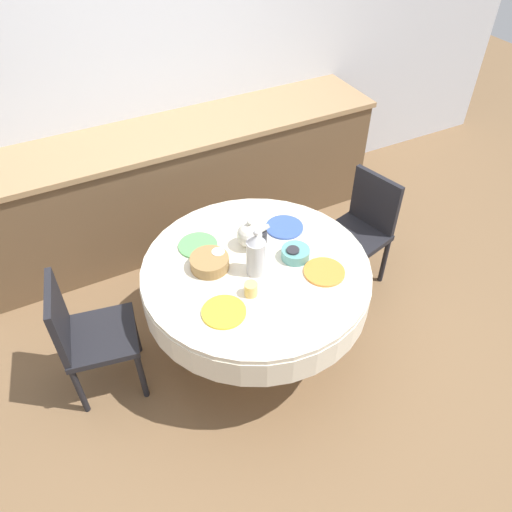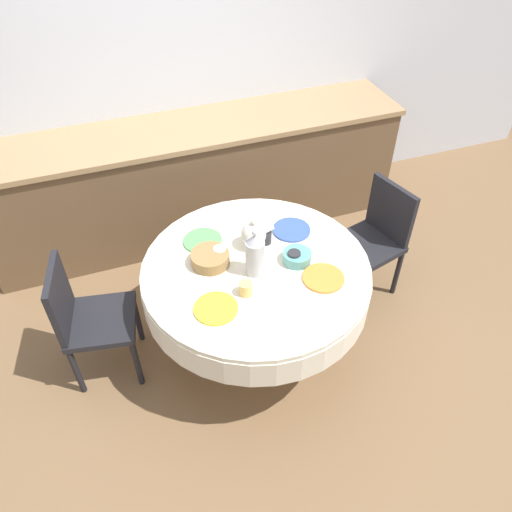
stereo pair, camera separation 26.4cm
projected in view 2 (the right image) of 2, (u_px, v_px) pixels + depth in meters
The scene contains 18 objects.
ground_plane at pixel (256, 344), 3.35m from camera, with size 12.00×12.00×0.00m, color brown.
wall_back at pixel (177, 59), 3.65m from camera, with size 7.00×0.05×2.60m.
kitchen_counter at pixel (198, 179), 3.98m from camera, with size 3.24×0.64×0.93m.
dining_table at pixel (256, 281), 2.95m from camera, with size 1.33×1.33×0.72m.
chair_left at pixel (375, 235), 3.45m from camera, with size 0.49×0.49×0.85m.
chair_right at pixel (87, 316), 2.91m from camera, with size 0.47×0.47×0.85m.
plate_near_left at pixel (216, 308), 2.62m from camera, with size 0.24×0.24×0.01m, color yellow.
cup_near_left at pixel (246, 288), 2.68m from camera, with size 0.07×0.07×0.08m, color #DBB766.
plate_near_right at pixel (323, 278), 2.78m from camera, with size 0.24×0.24×0.01m, color orange.
cup_near_right at pixel (294, 258), 2.86m from camera, with size 0.07×0.07×0.08m, color #28282D.
plate_far_left at pixel (203, 241), 3.02m from camera, with size 0.24×0.24×0.01m, color #5BA85B.
cup_far_left at pixel (220, 253), 2.89m from camera, with size 0.07×0.07×0.08m, color white.
plate_far_right at pixel (291, 230), 3.10m from camera, with size 0.24×0.24×0.01m, color #3856AD.
cup_far_right at pixel (265, 237), 2.99m from camera, with size 0.07×0.07×0.08m, color #28282D.
coffee_carafe at pixel (255, 254), 2.74m from camera, with size 0.11×0.11×0.30m.
teapot at pixel (254, 234), 2.94m from camera, with size 0.21×0.15×0.20m.
bread_basket at pixel (210, 258), 2.86m from camera, with size 0.22×0.22×0.07m, color olive.
fruit_bowl at pixel (297, 257), 2.87m from camera, with size 0.17×0.17×0.06m, color #569993.
Camera 2 is at (-0.71, -1.95, 2.70)m, focal length 35.00 mm.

